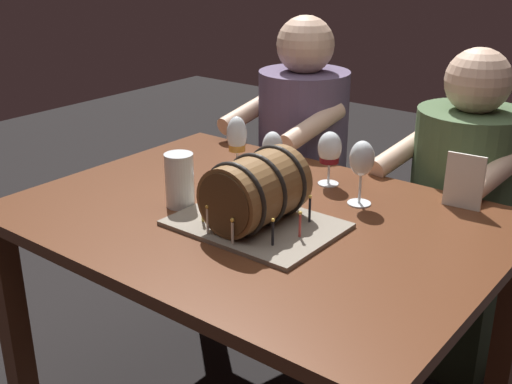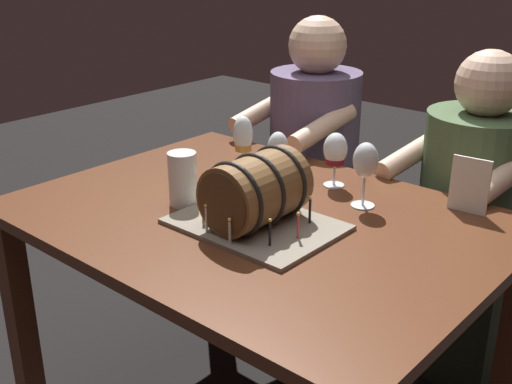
# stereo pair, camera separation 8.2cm
# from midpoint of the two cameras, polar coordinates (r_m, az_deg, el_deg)

# --- Properties ---
(dining_table) EXTENTS (1.35, 0.99, 0.75)m
(dining_table) POSITION_cam_midpoint_polar(r_m,az_deg,el_deg) (1.87, 1.40, -4.81)
(dining_table) COLOR #562D19
(dining_table) RESTS_ON ground
(barrel_cake) EXTENTS (0.43, 0.32, 0.21)m
(barrel_cake) POSITION_cam_midpoint_polar(r_m,az_deg,el_deg) (1.71, 1.38, -0.24)
(barrel_cake) COLOR gray
(barrel_cake) RESTS_ON dining_table
(wine_glass_red) EXTENTS (0.07, 0.07, 0.17)m
(wine_glass_red) POSITION_cam_midpoint_polar(r_m,az_deg,el_deg) (2.01, 8.20, 3.54)
(wine_glass_red) COLOR white
(wine_glass_red) RESTS_ON dining_table
(wine_glass_amber) EXTENTS (0.06, 0.06, 0.20)m
(wine_glass_amber) POSITION_cam_midpoint_polar(r_m,az_deg,el_deg) (2.06, 0.00, 4.85)
(wine_glass_amber) COLOR white
(wine_glass_amber) RESTS_ON dining_table
(wine_glass_empty) EXTENTS (0.07, 0.07, 0.19)m
(wine_glass_empty) POSITION_cam_midpoint_polar(r_m,az_deg,el_deg) (1.86, 10.91, 2.61)
(wine_glass_empty) COLOR white
(wine_glass_empty) RESTS_ON dining_table
(wine_glass_rose) EXTENTS (0.07, 0.07, 0.17)m
(wine_glass_rose) POSITION_cam_midpoint_polar(r_m,az_deg,el_deg) (2.01, 3.12, 3.68)
(wine_glass_rose) COLOR white
(wine_glass_rose) RESTS_ON dining_table
(beer_pint) EXTENTS (0.08, 0.08, 0.16)m
(beer_pint) POSITION_cam_midpoint_polar(r_m,az_deg,el_deg) (1.87, -5.24, 1.07)
(beer_pint) COLOR white
(beer_pint) RESTS_ON dining_table
(menu_card) EXTENTS (0.11, 0.02, 0.16)m
(menu_card) POSITION_cam_midpoint_polar(r_m,az_deg,el_deg) (1.92, 19.55, 0.55)
(menu_card) COLOR silver
(menu_card) RESTS_ON dining_table
(person_seated_left) EXTENTS (0.42, 0.50, 1.21)m
(person_seated_left) POSITION_cam_midpoint_polar(r_m,az_deg,el_deg) (2.61, 5.91, 1.24)
(person_seated_left) COLOR #372D40
(person_seated_left) RESTS_ON ground
(person_seated_right) EXTENTS (0.46, 0.54, 1.15)m
(person_seated_right) POSITION_cam_midpoint_polar(r_m,az_deg,el_deg) (2.33, 19.29, -3.11)
(person_seated_right) COLOR #2A3A24
(person_seated_right) RESTS_ON ground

